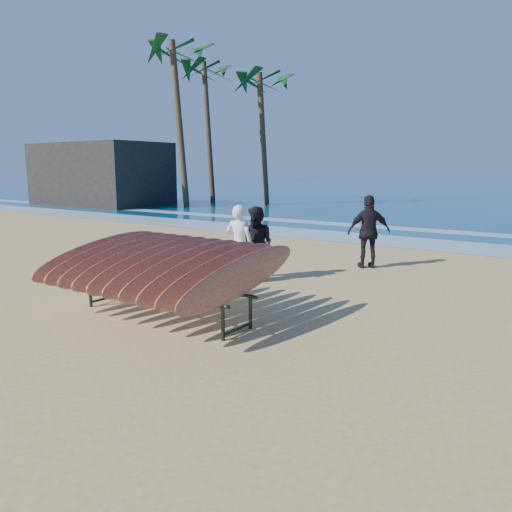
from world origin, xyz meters
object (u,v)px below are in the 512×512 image
Objects in this scene: palm_left at (178,55)px; palm_mid at (263,84)px; palm_right at (207,74)px; building at (100,174)px; surfboard_rack at (163,265)px; person_dark_b at (369,232)px; person_dark_a at (257,243)px; person_white at (239,244)px.

palm_left reaches higher than palm_mid.
palm_left is 6.42m from palm_right.
palm_right is at bearing 115.17° from palm_left.
surfboard_rack is at bearing -36.12° from building.
building is (-21.10, 15.40, 1.09)m from surfboard_rack.
palm_mid is (8.87, 5.55, 5.46)m from building.
person_dark_b is at bearing -33.45° from palm_left.
person_dark_a is 21.13m from palm_left.
palm_right is (-17.29, 18.97, 7.95)m from person_dark_a.
person_dark_a is 0.16× the size of palm_right.
person_dark_a is (0.14, 0.45, -0.03)m from person_white.
surfboard_rack is 5.79m from person_dark_b.
person_white is 0.17× the size of palm_right.
person_dark_b is at bearing -129.49° from person_white.
person_dark_a is (-0.32, 3.09, -0.07)m from surfboard_rack.
palm_right is (-17.61, 22.07, 7.89)m from surfboard_rack.
palm_left is at bearing -119.42° from palm_mid.
palm_right is (3.49, 6.66, 6.80)m from building.
palm_left reaches higher than building.
building is at bearing 144.57° from surfboard_rack.
surfboard_rack is 26.15m from building.
palm_mid is 0.86× the size of palm_right.
palm_mid reaches higher than person_dark_a.
palm_left is 1.15× the size of palm_mid.
surfboard_rack is 0.39× the size of palm_mid.
person_dark_a is 0.18× the size of building.
palm_mid is (-11.91, 17.86, 6.61)m from person_dark_a.
person_dark_b is (1.60, 3.03, 0.05)m from person_white.
building is 9.17m from palm_left.
surfboard_rack is 23.37m from palm_left.
person_white is at bearing 23.02° from person_dark_b.
palm_mid reaches higher than person_dark_b.
palm_right is at bearing 62.33° from building.
person_white is at bearing -57.26° from palm_mid.
palm_right is (-2.73, 5.81, 0.11)m from palm_left.
surfboard_rack is 2.04× the size of person_dark_a.
building is 1.06× the size of palm_mid.
person_white is at bearing -48.55° from palm_right.
person_dark_a is 0.19× the size of palm_mid.
person_dark_b is 0.18× the size of palm_left.
surfboard_rack is 2.69m from person_white.
person_white is at bearing 100.61° from surfboard_rack.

